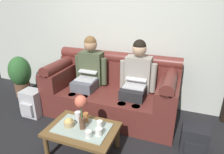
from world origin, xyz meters
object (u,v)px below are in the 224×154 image
backpack_left (32,103)px  coffee_table (82,131)px  couch (112,92)px  backpack_right (194,140)px  flower_vase (81,106)px  snack_bowl (69,123)px  cup_far_center (100,124)px  cup_far_left (78,116)px  person_right (136,79)px  cup_far_right (88,134)px  cup_near_right (86,117)px  potted_plant (20,75)px  cup_near_left (99,131)px  person_left (89,72)px

backpack_left → coffee_table: bearing=-21.1°
couch → backpack_left: couch is taller
coffee_table → backpack_left: (-1.15, 0.44, -0.09)m
backpack_right → flower_vase: bearing=-158.1°
snack_bowl → cup_far_center: size_ratio=1.37×
cup_far_left → coffee_table: bearing=-44.6°
flower_vase → cup_far_center: flower_vase is taller
cup_far_left → person_right: bearing=58.9°
cup_far_left → cup_far_right: (0.27, -0.25, -0.02)m
flower_vase → coffee_table: bearing=142.1°
cup_near_right → backpack_left: size_ratio=0.27×
couch → cup_far_left: (-0.12, -0.86, 0.04)m
snack_bowl → coffee_table: bearing=9.2°
snack_bowl → potted_plant: size_ratio=0.15×
cup_far_center → cup_near_left: bearing=-69.6°
cup_far_center → cup_far_right: (-0.04, -0.20, -0.01)m
couch → cup_far_center: couch is taller
person_right → cup_near_right: person_right is taller
snack_bowl → backpack_right: size_ratio=0.35×
flower_vase → backpack_left: flower_vase is taller
coffee_table → cup_near_right: cup_near_right is taller
flower_vase → snack_bowl: (-0.17, -0.02, -0.25)m
person_right → cup_near_left: person_right is taller
person_right → cup_near_right: bearing=-115.6°
person_left → cup_near_left: size_ratio=15.17×
cup_far_left → potted_plant: size_ratio=0.14×
couch → cup_near_left: bearing=-76.9°
coffee_table → backpack_right: (1.26, 0.49, -0.13)m
person_left → cup_far_right: person_left is taller
coffee_table → cup_near_left: (0.24, -0.05, 0.10)m
couch → cup_near_right: size_ratio=17.60×
coffee_table → cup_far_right: (0.15, -0.13, 0.09)m
cup_far_left → backpack_left: 1.09m
cup_far_left → cup_near_right: bearing=2.7°
coffee_table → cup_near_right: size_ratio=7.08×
snack_bowl → cup_near_right: (0.15, 0.15, 0.01)m
couch → coffee_table: bearing=-90.0°
person_right → flower_vase: size_ratio=2.90×
backpack_left → couch: bearing=25.0°
couch → coffee_table: (0.00, -0.98, -0.07)m
flower_vase → cup_far_center: size_ratio=4.79×
cup_near_right → potted_plant: (-1.80, 0.81, 0.02)m
cup_far_center → potted_plant: bearing=156.7°
backpack_right → potted_plant: (-3.07, 0.45, 0.26)m
cup_near_left → backpack_left: (-1.38, 0.49, -0.19)m
cup_far_right → backpack_right: cup_far_right is taller
couch → cup_far_right: 1.11m
flower_vase → backpack_left: (-1.16, 0.45, -0.44)m
cup_far_right → cup_near_right: bearing=122.8°
person_right → backpack_left: (-1.54, -0.53, -0.45)m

